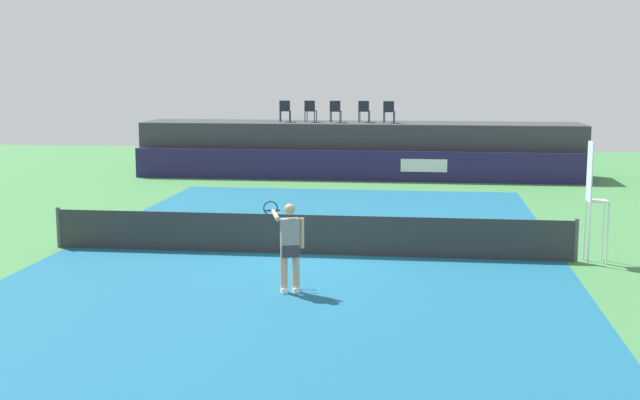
{
  "coord_description": "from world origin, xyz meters",
  "views": [
    {
      "loc": [
        2.82,
        -19.39,
        4.34
      ],
      "look_at": [
        0.05,
        2.0,
        1.0
      ],
      "focal_mm": 47.24,
      "sensor_mm": 36.0,
      "label": 1
    }
  ],
  "objects_px": {
    "net_post_near": "(59,227)",
    "spectator_chair_center": "(335,110)",
    "spectator_chair_far_right": "(389,111)",
    "tennis_ball": "(190,223)",
    "umpire_chair": "(593,193)",
    "spectator_chair_far_left": "(285,110)",
    "spectator_chair_right": "(364,110)",
    "tennis_player": "(289,244)",
    "spectator_chair_left": "(310,110)",
    "net_post_far": "(576,240)"
  },
  "relations": [
    {
      "from": "spectator_chair_far_left",
      "to": "tennis_player",
      "type": "height_order",
      "value": "spectator_chair_far_left"
    },
    {
      "from": "umpire_chair",
      "to": "net_post_near",
      "type": "relative_size",
      "value": 2.76
    },
    {
      "from": "spectator_chair_left",
      "to": "spectator_chair_center",
      "type": "relative_size",
      "value": 1.0
    },
    {
      "from": "net_post_near",
      "to": "tennis_player",
      "type": "relative_size",
      "value": 0.56
    },
    {
      "from": "tennis_player",
      "to": "spectator_chair_left",
      "type": "bearing_deg",
      "value": 96.76
    },
    {
      "from": "spectator_chair_right",
      "to": "tennis_ball",
      "type": "bearing_deg",
      "value": -108.5
    },
    {
      "from": "spectator_chair_center",
      "to": "net_post_far",
      "type": "distance_m",
      "value": 16.95
    },
    {
      "from": "net_post_near",
      "to": "tennis_ball",
      "type": "xyz_separation_m",
      "value": [
        2.35,
        3.39,
        -0.46
      ]
    },
    {
      "from": "spectator_chair_left",
      "to": "tennis_player",
      "type": "height_order",
      "value": "spectator_chair_left"
    },
    {
      "from": "spectator_chair_far_right",
      "to": "spectator_chair_left",
      "type": "bearing_deg",
      "value": 177.12
    },
    {
      "from": "umpire_chair",
      "to": "net_post_far",
      "type": "relative_size",
      "value": 2.76
    },
    {
      "from": "spectator_chair_far_left",
      "to": "net_post_near",
      "type": "xyz_separation_m",
      "value": [
        -3.07,
        -15.22,
        -2.19
      ]
    },
    {
      "from": "spectator_chair_far_left",
      "to": "spectator_chair_far_right",
      "type": "relative_size",
      "value": 1.0
    },
    {
      "from": "spectator_chair_far_right",
      "to": "tennis_ball",
      "type": "relative_size",
      "value": 13.06
    },
    {
      "from": "spectator_chair_right",
      "to": "tennis_player",
      "type": "xyz_separation_m",
      "value": [
        -0.01,
        -18.78,
        -1.73
      ]
    },
    {
      "from": "umpire_chair",
      "to": "net_post_near",
      "type": "bearing_deg",
      "value": 179.97
    },
    {
      "from": "tennis_ball",
      "to": "spectator_chair_far_right",
      "type": "bearing_deg",
      "value": 66.73
    },
    {
      "from": "tennis_player",
      "to": "tennis_ball",
      "type": "distance_m",
      "value": 7.97
    },
    {
      "from": "spectator_chair_right",
      "to": "tennis_player",
      "type": "relative_size",
      "value": 0.5
    },
    {
      "from": "spectator_chair_far_right",
      "to": "tennis_ball",
      "type": "distance_m",
      "value": 13.02
    },
    {
      "from": "spectator_chair_right",
      "to": "umpire_chair",
      "type": "xyz_separation_m",
      "value": [
        6.37,
        -15.35,
        -1.11
      ]
    },
    {
      "from": "spectator_chair_far_left",
      "to": "spectator_chair_center",
      "type": "distance_m",
      "value": 2.11
    },
    {
      "from": "net_post_near",
      "to": "spectator_chair_left",
      "type": "bearing_deg",
      "value": 74.87
    },
    {
      "from": "tennis_player",
      "to": "spectator_chair_right",
      "type": "bearing_deg",
      "value": 89.98
    },
    {
      "from": "spectator_chair_far_left",
      "to": "spectator_chair_right",
      "type": "height_order",
      "value": "same"
    },
    {
      "from": "umpire_chair",
      "to": "spectator_chair_center",
      "type": "bearing_deg",
      "value": 116.4
    },
    {
      "from": "spectator_chair_far_right",
      "to": "umpire_chair",
      "type": "xyz_separation_m",
      "value": [
        5.33,
        -15.11,
        -1.11
      ]
    },
    {
      "from": "net_post_near",
      "to": "spectator_chair_far_right",
      "type": "bearing_deg",
      "value": 63.92
    },
    {
      "from": "spectator_chair_right",
      "to": "net_post_far",
      "type": "distance_m",
      "value": 16.63
    },
    {
      "from": "spectator_chair_left",
      "to": "net_post_near",
      "type": "height_order",
      "value": "spectator_chair_left"
    },
    {
      "from": "umpire_chair",
      "to": "tennis_player",
      "type": "height_order",
      "value": "umpire_chair"
    },
    {
      "from": "spectator_chair_left",
      "to": "spectator_chair_center",
      "type": "height_order",
      "value": "same"
    },
    {
      "from": "net_post_far",
      "to": "net_post_near",
      "type": "bearing_deg",
      "value": 180.0
    },
    {
      "from": "spectator_chair_far_left",
      "to": "umpire_chair",
      "type": "height_order",
      "value": "spectator_chair_far_left"
    },
    {
      "from": "spectator_chair_right",
      "to": "net_post_near",
      "type": "bearing_deg",
      "value": -112.49
    },
    {
      "from": "tennis_ball",
      "to": "tennis_player",
      "type": "bearing_deg",
      "value": -59.69
    },
    {
      "from": "net_post_near",
      "to": "spectator_chair_center",
      "type": "bearing_deg",
      "value": 71.14
    },
    {
      "from": "spectator_chair_center",
      "to": "net_post_far",
      "type": "bearing_deg",
      "value": -64.57
    },
    {
      "from": "net_post_near",
      "to": "tennis_ball",
      "type": "height_order",
      "value": "net_post_near"
    },
    {
      "from": "spectator_chair_left",
      "to": "net_post_near",
      "type": "xyz_separation_m",
      "value": [
        -4.13,
        -15.26,
        -2.19
      ]
    },
    {
      "from": "spectator_chair_left",
      "to": "spectator_chair_far_right",
      "type": "bearing_deg",
      "value": -2.88
    },
    {
      "from": "spectator_chair_center",
      "to": "spectator_chair_right",
      "type": "height_order",
      "value": "same"
    },
    {
      "from": "net_post_far",
      "to": "tennis_player",
      "type": "height_order",
      "value": "tennis_player"
    },
    {
      "from": "spectator_chair_far_left",
      "to": "spectator_chair_far_right",
      "type": "bearing_deg",
      "value": -1.53
    },
    {
      "from": "spectator_chair_left",
      "to": "spectator_chair_center",
      "type": "bearing_deg",
      "value": -4.73
    },
    {
      "from": "umpire_chair",
      "to": "tennis_player",
      "type": "relative_size",
      "value": 1.56
    },
    {
      "from": "spectator_chair_far_left",
      "to": "net_post_far",
      "type": "distance_m",
      "value": 17.98
    },
    {
      "from": "spectator_chair_center",
      "to": "tennis_ball",
      "type": "distance_m",
      "value": 12.41
    },
    {
      "from": "spectator_chair_far_right",
      "to": "net_post_far",
      "type": "bearing_deg",
      "value": -71.65
    },
    {
      "from": "umpire_chair",
      "to": "spectator_chair_far_left",
      "type": "bearing_deg",
      "value": 122.37
    }
  ]
}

